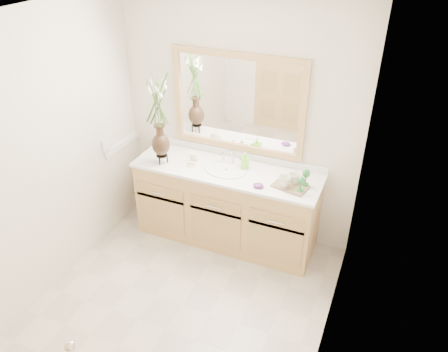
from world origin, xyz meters
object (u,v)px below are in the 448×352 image
at_px(flower_vase, 158,109).
at_px(tray, 290,186).
at_px(soap_bottle, 245,161).
at_px(tumbler, 194,157).

xyz_separation_m(flower_vase, tray, (1.29, 0.05, -0.56)).
xyz_separation_m(soap_bottle, tray, (0.50, -0.17, -0.07)).
bearing_deg(tumbler, soap_bottle, 9.63).
bearing_deg(tray, soap_bottle, 174.34).
bearing_deg(soap_bottle, tumbler, 173.30).
relative_size(soap_bottle, tray, 0.49).
bearing_deg(flower_vase, soap_bottle, 15.87).
height_order(flower_vase, tumbler, flower_vase).
relative_size(flower_vase, tumbler, 8.67).
xyz_separation_m(tumbler, tray, (1.01, -0.08, -0.04)).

